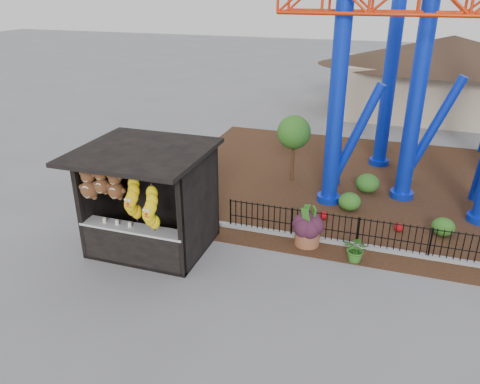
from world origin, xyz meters
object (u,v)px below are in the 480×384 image
(terracotta_planter, at_px, (307,236))
(potted_plant, at_px, (357,249))
(prize_booth, at_px, (145,203))
(roller_coaster, at_px, (465,10))

(terracotta_planter, bearing_deg, potted_plant, -17.86)
(prize_booth, bearing_deg, terracotta_planter, 22.34)
(roller_coaster, distance_m, potted_plant, 8.82)
(roller_coaster, height_order, terracotta_planter, roller_coaster)
(prize_booth, relative_size, roller_coaster, 0.32)
(prize_booth, xyz_separation_m, potted_plant, (5.87, 1.31, -1.14))
(prize_booth, bearing_deg, roller_coaster, 41.98)
(roller_coaster, bearing_deg, terracotta_planter, -124.29)
(prize_booth, height_order, roller_coaster, roller_coaster)
(prize_booth, height_order, potted_plant, prize_booth)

